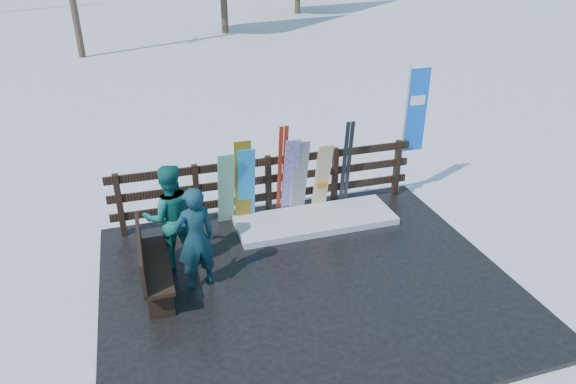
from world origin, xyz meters
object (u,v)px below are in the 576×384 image
object	(u,v)px
snowboard_4	(300,178)
person_front	(195,239)
rental_flag	(413,116)
person_back	(170,216)
snowboard_0	(246,186)
snowboard_3	(290,178)
snowboard_2	(243,183)
bench	(150,262)
snowboard_5	(322,178)
snowboard_1	(226,189)

from	to	relation	value
snowboard_4	person_front	distance (m)	2.63
rental_flag	person_back	world-z (taller)	rental_flag
snowboard_0	snowboard_3	distance (m)	0.80
snowboard_0	snowboard_2	world-z (taller)	snowboard_2
bench	snowboard_4	size ratio (longest dim) A/B	0.98
person_front	snowboard_3	bearing A→B (deg)	-153.62
snowboard_2	snowboard_5	size ratio (longest dim) A/B	1.14
snowboard_0	snowboard_5	xyz separation A→B (m)	(1.41, 0.00, -0.04)
snowboard_0	snowboard_5	bearing A→B (deg)	0.00
person_front	person_back	bearing A→B (deg)	-81.36
snowboard_3	person_front	bearing A→B (deg)	-140.17
snowboard_2	rental_flag	world-z (taller)	rental_flag
snowboard_2	person_front	distance (m)	1.91
snowboard_1	bench	bearing A→B (deg)	-132.02
person_back	person_front	bearing A→B (deg)	110.05
snowboard_1	person_front	distance (m)	1.76
snowboard_3	person_front	distance (m)	2.49
bench	snowboard_5	bearing A→B (deg)	26.17
snowboard_3	rental_flag	size ratio (longest dim) A/B	0.62
snowboard_3	snowboard_5	xyz separation A→B (m)	(0.61, 0.00, -0.09)
snowboard_3	person_front	size ratio (longest dim) A/B	1.00
snowboard_5	rental_flag	distance (m)	2.13
snowboard_1	person_front	bearing A→B (deg)	-115.16
rental_flag	person_front	bearing A→B (deg)	-157.21
snowboard_2	person_back	size ratio (longest dim) A/B	0.96
snowboard_4	rental_flag	size ratio (longest dim) A/B	0.59
snowboard_5	person_back	world-z (taller)	person_back
person_back	snowboard_0	bearing A→B (deg)	-148.86
snowboard_2	snowboard_5	world-z (taller)	snowboard_2
person_front	person_back	xyz separation A→B (m)	(-0.28, 0.69, 0.04)
snowboard_4	bench	bearing A→B (deg)	-150.38
bench	rental_flag	xyz separation A→B (m)	(5.09, 1.83, 1.09)
snowboard_3	snowboard_1	bearing A→B (deg)	-180.00
bench	rental_flag	distance (m)	5.52
bench	person_front	world-z (taller)	person_front
snowboard_4	snowboard_1	bearing A→B (deg)	180.00
snowboard_4	snowboard_5	bearing A→B (deg)	0.00
snowboard_2	snowboard_3	world-z (taller)	snowboard_2
snowboard_3	snowboard_4	distance (m)	0.18
snowboard_1	snowboard_2	xyz separation A→B (m)	(0.30, 0.00, 0.09)
snowboard_1	person_back	distance (m)	1.37
snowboard_3	person_back	bearing A→B (deg)	-157.52
snowboard_5	rental_flag	bearing A→B (deg)	8.04
snowboard_2	rental_flag	distance (m)	3.49
snowboard_3	snowboard_0	bearing A→B (deg)	-180.00
bench	snowboard_5	world-z (taller)	snowboard_5
person_front	rental_flag	bearing A→B (deg)	-170.66
snowboard_3	rental_flag	world-z (taller)	rental_flag
person_back	snowboard_3	bearing A→B (deg)	-159.56
snowboard_3	snowboard_4	world-z (taller)	snowboard_3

